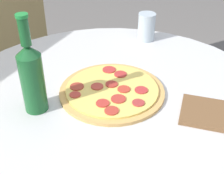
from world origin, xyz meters
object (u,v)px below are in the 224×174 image
at_px(drinking_glass, 147,27).
at_px(pizza, 112,90).
at_px(pizza_paddle, 216,114).
at_px(beer_bottle, 32,76).

bearing_deg(drinking_glass, pizza, -173.82).
bearing_deg(pizza, pizza_paddle, -85.43).
relative_size(beer_bottle, drinking_glass, 2.58).
relative_size(pizza, pizza_paddle, 1.20).
bearing_deg(beer_bottle, drinking_glass, -11.43).
height_order(beer_bottle, pizza_paddle, beer_bottle).
distance_m(pizza, beer_bottle, 0.25).
xyz_separation_m(pizza, beer_bottle, (-0.16, 0.16, 0.10)).
xyz_separation_m(pizza, drinking_glass, (0.40, 0.04, 0.05)).
bearing_deg(beer_bottle, pizza, -43.65).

